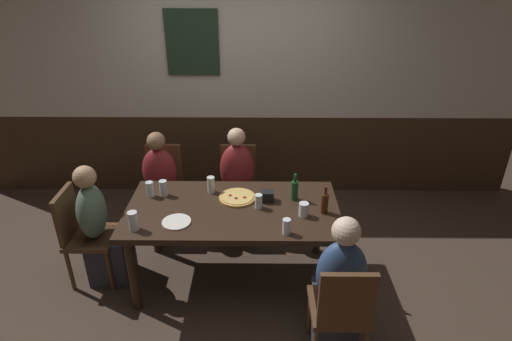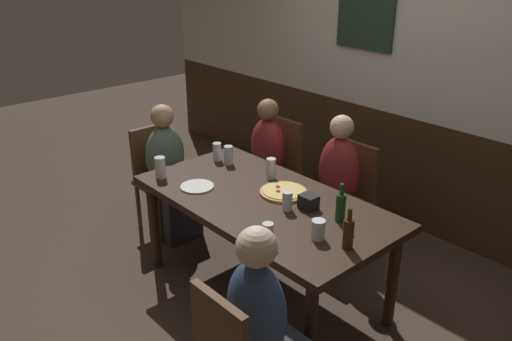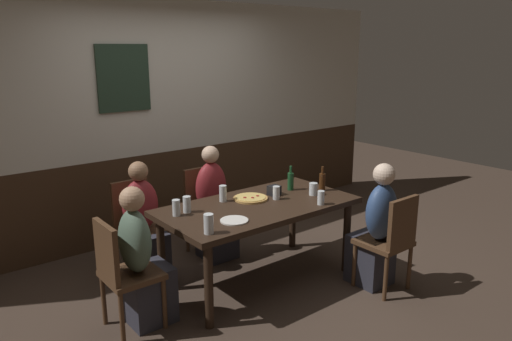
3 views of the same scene
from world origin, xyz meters
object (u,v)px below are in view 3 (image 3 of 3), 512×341
object	(u,v)px
person_right_near	(376,234)
beer_glass_half	(321,199)
person_head_west	(142,267)
plate_white_large	(234,220)
pint_glass_stout	(176,209)
person_mid_far	(214,211)
beer_bottle_brown	(322,181)
pint_glass_pale	(209,225)
chair_left_far	(136,222)
highball_clear	(223,195)
beer_bottle_green	(291,181)
pint_glass_amber	(187,205)
pizza	(251,198)
condiment_caddy	(274,190)
chair_mid_far	(205,206)
chair_right_near	(391,238)
chair_head_west	(122,270)
beer_glass_tall	(313,189)
dining_table	(258,212)
person_left_far	(144,231)
tumbler_water	(276,194)

from	to	relation	value
person_right_near	beer_glass_half	xyz separation A→B (m)	(-0.35, 0.35, 0.32)
person_head_west	plate_white_large	distance (m)	0.79
person_head_west	pint_glass_stout	distance (m)	0.56
person_mid_far	beer_bottle_brown	size ratio (longest dim) A/B	4.77
person_right_near	pint_glass_pale	world-z (taller)	person_right_near
chair_left_far	highball_clear	xyz separation A→B (m)	(0.57, -0.62, 0.31)
person_right_near	beer_bottle_green	xyz separation A→B (m)	(-0.25, 0.85, 0.36)
pint_glass_stout	pint_glass_amber	bearing A→B (deg)	9.43
pint_glass_stout	pizza	bearing A→B (deg)	-2.48
beer_bottle_brown	condiment_caddy	world-z (taller)	beer_bottle_brown
chair_mid_far	beer_bottle_brown	size ratio (longest dim) A/B	3.66
pint_glass_amber	beer_bottle_brown	size ratio (longest dim) A/B	0.58
chair_right_near	person_mid_far	bearing A→B (deg)	116.11
person_head_west	beer_bottle_green	bearing A→B (deg)	4.83
chair_mid_far	chair_head_west	bearing A→B (deg)	-146.09
beer_bottle_green	beer_bottle_brown	distance (m)	0.31
person_mid_far	plate_white_large	distance (m)	1.06
beer_glass_tall	chair_head_west	bearing A→B (deg)	176.44
beer_glass_half	beer_glass_tall	size ratio (longest dim) A/B	1.07
pint_glass_amber	pint_glass_pale	distance (m)	0.53
chair_left_far	beer_glass_tall	world-z (taller)	chair_left_far
dining_table	person_head_west	xyz separation A→B (m)	(-1.13, 0.00, -0.19)
dining_table	person_mid_far	world-z (taller)	person_mid_far
chair_head_west	pint_glass_stout	size ratio (longest dim) A/B	6.42
chair_head_west	person_mid_far	xyz separation A→B (m)	(1.29, 0.71, -0.02)
chair_left_far	beer_bottle_brown	distance (m)	1.82
person_left_far	pizza	size ratio (longest dim) A/B	3.50
plate_white_large	chair_mid_far	bearing A→B (deg)	68.78
person_right_near	beer_bottle_brown	bearing A→B (deg)	92.58
tumbler_water	condiment_caddy	world-z (taller)	tumbler_water
tumbler_water	beer_bottle_green	distance (m)	0.34
person_right_near	person_left_far	xyz separation A→B (m)	(-1.55, 1.41, -0.02)
dining_table	person_mid_far	xyz separation A→B (m)	(-0.00, 0.71, -0.18)
beer_bottle_green	condiment_caddy	xyz separation A→B (m)	(-0.23, -0.03, -0.05)
chair_right_near	chair_left_far	bearing A→B (deg)	131.63
tumbler_water	person_head_west	bearing A→B (deg)	179.99
pizza	plate_white_large	size ratio (longest dim) A/B	1.39
person_mid_far	beer_glass_half	distance (m)	1.19
person_right_near	beer_bottle_green	size ratio (longest dim) A/B	4.72
tumbler_water	condiment_caddy	bearing A→B (deg)	57.74
chair_mid_far	condiment_caddy	size ratio (longest dim) A/B	8.00
tumbler_water	pint_glass_stout	distance (m)	0.95
beer_glass_tall	beer_bottle_brown	xyz separation A→B (m)	(0.17, 0.05, 0.04)
pint_glass_stout	plate_white_large	bearing A→B (deg)	-53.76
pint_glass_pale	beer_glass_half	distance (m)	1.15
person_head_west	plate_white_large	bearing A→B (deg)	-17.59
dining_table	highball_clear	world-z (taller)	highball_clear
pint_glass_amber	highball_clear	size ratio (longest dim) A/B	0.94
dining_table	pint_glass_stout	size ratio (longest dim) A/B	12.82
chair_right_near	beer_glass_half	xyz separation A→B (m)	(-0.35, 0.51, 0.30)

